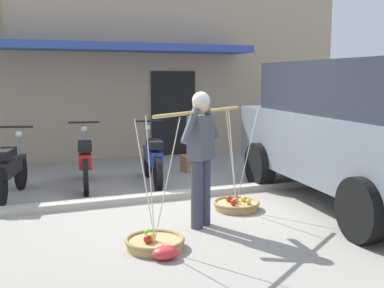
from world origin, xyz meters
TOP-DOWN VIEW (x-y plane):
  - ground_plane at (0.00, 0.00)m, footprint 90.00×90.00m
  - sidewalk_curb at (0.00, 0.70)m, footprint 20.00×0.24m
  - fruit_vendor at (-0.08, -0.77)m, footprint 1.58×1.10m
  - fruit_basket_left_side at (0.70, -0.24)m, footprint 0.67×0.67m
  - fruit_basket_right_side at (-0.87, -1.31)m, footprint 0.67×0.67m
  - motorcycle_nearest_shop at (-2.25, 1.62)m, footprint 0.68×1.77m
  - motorcycle_second_in_row at (-1.04, 1.98)m, footprint 0.54×1.81m
  - motorcycle_third_in_row at (0.10, 1.78)m, footprint 0.54×1.81m
  - parked_truck at (2.50, -0.71)m, footprint 2.57×4.98m
  - storefront_building at (-0.40, 7.20)m, footprint 13.00×6.00m
  - plastic_litter_bag at (-0.86, -1.66)m, footprint 0.28×0.22m
  - wooden_crate at (1.20, 2.59)m, footprint 0.44×0.36m

SIDE VIEW (x-z plane):
  - ground_plane at x=0.00m, z-range 0.00..0.00m
  - sidewalk_curb at x=0.00m, z-range 0.00..0.10m
  - plastic_litter_bag at x=-0.86m, z-range 0.00..0.14m
  - fruit_basket_right_side at x=-0.87m, z-range -0.65..0.80m
  - fruit_basket_left_side at x=0.70m, z-range -0.65..0.80m
  - wooden_crate at x=1.20m, z-range 0.00..0.32m
  - motorcycle_nearest_shop at x=-2.25m, z-range -0.09..1.00m
  - motorcycle_second_in_row at x=-1.04m, z-range -0.09..1.00m
  - motorcycle_third_in_row at x=0.10m, z-range -0.09..1.00m
  - fruit_vendor at x=-0.08m, z-range 0.13..1.83m
  - parked_truck at x=2.50m, z-range 0.08..2.18m
  - storefront_building at x=-0.40m, z-range 0.00..4.20m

